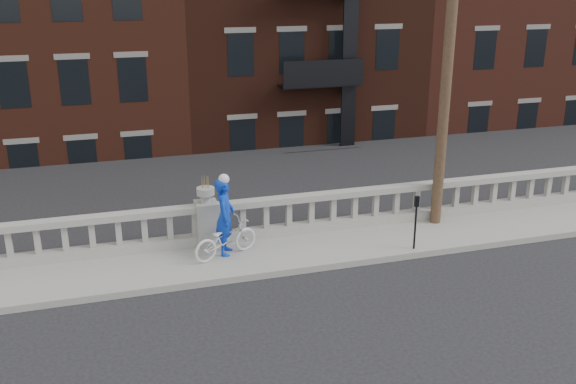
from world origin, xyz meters
name	(u,v)px	position (x,y,z in m)	size (l,w,h in m)	color
ground	(244,327)	(0.00, 0.00, 0.00)	(120.00, 120.00, 0.00)	black
sidewalk	(215,261)	(0.00, 3.00, 0.07)	(32.00, 2.20, 0.15)	gray
balustrade	(207,225)	(0.00, 3.95, 0.64)	(28.00, 0.34, 1.03)	gray
planter_pedestal	(207,218)	(0.00, 3.95, 0.83)	(0.55, 0.55, 1.76)	gray
lower_level	(150,55)	(0.56, 23.04, 2.63)	(80.00, 44.00, 20.80)	#605E59
utility_pole	(450,30)	(6.20, 3.60, 5.24)	(1.60, 0.28, 10.00)	#422D1E
parking_meter_d	(416,216)	(4.80, 2.15, 1.00)	(0.10, 0.09, 1.36)	black
bicycle	(226,239)	(0.29, 3.07, 0.60)	(0.60, 1.71, 0.90)	silver
cyclist	(225,216)	(0.33, 3.23, 1.10)	(0.69, 0.45, 1.89)	#0C33B8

